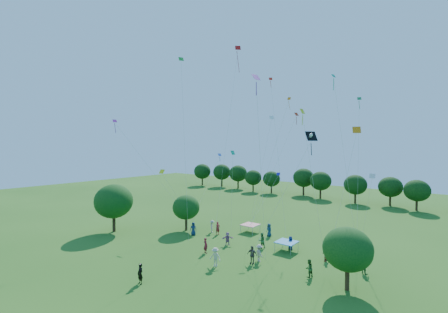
# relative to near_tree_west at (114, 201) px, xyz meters

# --- Properties ---
(ground) EXTENTS (160.00, 160.00, 0.00)m
(ground) POSITION_rel_near_tree_west_xyz_m (16.97, -10.14, -4.36)
(ground) COLOR #31661E
(near_tree_west) EXTENTS (5.35, 5.35, 6.78)m
(near_tree_west) POSITION_rel_near_tree_west_xyz_m (0.00, 0.00, 0.00)
(near_tree_west) COLOR #422B19
(near_tree_west) RESTS_ON ground
(near_tree_north) EXTENTS (3.91, 3.91, 5.11)m
(near_tree_north) POSITION_rel_near_tree_west_xyz_m (7.58, 6.90, -1.02)
(near_tree_north) COLOR #422B19
(near_tree_north) RESTS_ON ground
(near_tree_east) EXTENTS (4.09, 4.09, 5.35)m
(near_tree_east) POSITION_rel_near_tree_west_xyz_m (31.29, 2.59, -0.86)
(near_tree_east) COLOR #422B19
(near_tree_east) RESTS_ON ground
(treeline) EXTENTS (88.01, 8.77, 6.77)m
(treeline) POSITION_rel_near_tree_west_xyz_m (15.24, 45.28, -0.27)
(treeline) COLOR #422B19
(treeline) RESTS_ON ground
(tent_red_stripe) EXTENTS (2.20, 2.20, 1.10)m
(tent_red_stripe) POSITION_rel_near_tree_west_xyz_m (15.41, 11.88, -3.32)
(tent_red_stripe) COLOR red
(tent_red_stripe) RESTS_ON ground
(tent_blue) EXTENTS (2.20, 2.20, 1.10)m
(tent_blue) POSITION_rel_near_tree_west_xyz_m (22.95, 8.05, -3.32)
(tent_blue) COLOR #1D7ABE
(tent_blue) RESTS_ON ground
(man_in_black) EXTENTS (0.71, 0.49, 1.81)m
(man_in_black) POSITION_rel_near_tree_west_xyz_m (16.56, -7.61, -3.46)
(man_in_black) COLOR black
(man_in_black) RESTS_ON ground
(crowd_person_0) EXTENTS (0.86, 0.83, 1.58)m
(crowd_person_0) POSITION_rel_near_tree_west_xyz_m (23.10, 8.76, -3.57)
(crowd_person_0) COLOR #1A234C
(crowd_person_0) RESTS_ON ground
(crowd_person_1) EXTENTS (0.75, 0.60, 1.74)m
(crowd_person_1) POSITION_rel_near_tree_west_xyz_m (15.98, 1.71, -3.49)
(crowd_person_1) COLOR maroon
(crowd_person_1) RESTS_ON ground
(crowd_person_2) EXTENTS (0.90, 1.03, 1.84)m
(crowd_person_2) POSITION_rel_near_tree_west_xyz_m (20.17, 7.08, -3.44)
(crowd_person_2) COLOR #2B652D
(crowd_person_2) RESTS_ON ground
(crowd_person_3) EXTENTS (1.33, 0.74, 1.93)m
(crowd_person_3) POSITION_rel_near_tree_west_xyz_m (19.31, -0.54, -3.40)
(crowd_person_3) COLOR beige
(crowd_person_3) RESTS_ON ground
(crowd_person_4) EXTENTS (0.68, 1.06, 1.68)m
(crowd_person_4) POSITION_rel_near_tree_west_xyz_m (27.57, 7.97, -3.52)
(crowd_person_4) COLOR #463C38
(crowd_person_4) RESTS_ON ground
(crowd_person_5) EXTENTS (0.84, 1.70, 1.75)m
(crowd_person_5) POSITION_rel_near_tree_west_xyz_m (30.20, 10.50, -3.49)
(crowd_person_5) COLOR #895088
(crowd_person_5) RESTS_ON ground
(crowd_person_6) EXTENTS (0.99, 0.90, 1.78)m
(crowd_person_6) POSITION_rel_near_tree_west_xyz_m (10.11, 5.77, -3.47)
(crowd_person_6) COLOR navy
(crowd_person_6) RESTS_ON ground
(crowd_person_7) EXTENTS (0.49, 0.66, 1.60)m
(crowd_person_7) POSITION_rel_near_tree_west_xyz_m (27.62, 7.73, -3.56)
(crowd_person_7) COLOR maroon
(crowd_person_7) RESTS_ON ground
(crowd_person_8) EXTENTS (0.69, 0.91, 1.65)m
(crowd_person_8) POSITION_rel_near_tree_west_xyz_m (27.74, 3.02, -3.54)
(crowd_person_8) COLOR #285926
(crowd_person_8) RESTS_ON ground
(crowd_person_9) EXTENTS (1.10, 1.22, 1.75)m
(crowd_person_9) POSITION_rel_near_tree_west_xyz_m (11.31, 8.35, -3.49)
(crowd_person_9) COLOR beige
(crowd_person_9) RESTS_ON ground
(crowd_person_10) EXTENTS (1.14, 0.64, 1.85)m
(crowd_person_10) POSITION_rel_near_tree_west_xyz_m (21.83, 2.40, -3.44)
(crowd_person_10) COLOR #473B39
(crowd_person_10) RESTS_ON ground
(crowd_person_11) EXTENTS (1.38, 1.45, 1.59)m
(crowd_person_11) POSITION_rel_near_tree_west_xyz_m (16.26, 5.46, -3.57)
(crowd_person_11) COLOR #A35F8D
(crowd_person_11) RESTS_ON ground
(crowd_person_12) EXTENTS (0.97, 0.74, 1.74)m
(crowd_person_12) POSITION_rel_near_tree_west_xyz_m (18.54, 11.74, -3.49)
(crowd_person_12) COLOR navy
(crowd_person_12) RESTS_ON ground
(crowd_person_13) EXTENTS (0.59, 0.75, 1.78)m
(crowd_person_13) POSITION_rel_near_tree_west_xyz_m (12.58, 8.04, -3.47)
(crowd_person_13) COLOR maroon
(crowd_person_13) RESTS_ON ground
(crowd_person_14) EXTENTS (0.90, 0.76, 1.60)m
(crowd_person_14) POSITION_rel_near_tree_west_xyz_m (31.60, 7.06, -3.56)
(crowd_person_14) COLOR #24542B
(crowd_person_14) RESTS_ON ground
(crowd_person_15) EXTENTS (1.28, 1.06, 1.80)m
(crowd_person_15) POSITION_rel_near_tree_west_xyz_m (22.12, 3.37, -3.46)
(crowd_person_15) COLOR #BCA896
(crowd_person_15) RESTS_ON ground
(pirate_kite) EXTENTS (5.18, 4.42, 12.37)m
(pirate_kite) POSITION_rel_near_tree_west_xyz_m (26.95, 4.80, 8.56)
(pirate_kite) COLOR black
(red_high_kite) EXTENTS (2.40, 8.03, 25.42)m
(red_high_kite) POSITION_rel_near_tree_west_xyz_m (13.47, 10.67, 17.38)
(red_high_kite) COLOR red
(small_kite_0) EXTENTS (3.15, 1.41, 19.70)m
(small_kite_0) POSITION_rel_near_tree_west_xyz_m (20.24, 10.08, 10.60)
(small_kite_0) COLOR red
(small_kite_1) EXTENTS (4.15, 3.65, 17.64)m
(small_kite_1) POSITION_rel_near_tree_west_xyz_m (18.97, 13.60, 9.66)
(small_kite_1) COLOR orange
(small_kite_2) EXTENTS (2.47, 0.67, 14.61)m
(small_kite_2) POSITION_rel_near_tree_west_xyz_m (26.71, 4.60, 8.53)
(small_kite_2) COLOR #CFC812
(small_kite_3) EXTENTS (1.91, 6.85, 17.26)m
(small_kite_3) POSITION_rel_near_tree_west_xyz_m (28.63, 16.20, 9.61)
(small_kite_3) COLOR #15783A
(small_kite_4) EXTENTS (0.57, 8.26, 6.73)m
(small_kite_4) POSITION_rel_near_tree_west_xyz_m (16.15, 17.25, 2.16)
(small_kite_4) COLOR #1713C2
(small_kite_5) EXTENTS (6.82, 8.20, 14.50)m
(small_kite_5) POSITION_rel_near_tree_west_xyz_m (3.45, 0.85, 7.90)
(small_kite_5) COLOR #7E1687
(small_kite_6) EXTENTS (2.09, 3.73, 8.33)m
(small_kite_6) POSITION_rel_near_tree_west_xyz_m (31.87, 7.55, 3.57)
(small_kite_6) COLOR silver
(small_kite_7) EXTENTS (1.23, 1.36, 10.36)m
(small_kite_7) POSITION_rel_near_tree_west_xyz_m (16.48, 6.18, 5.29)
(small_kite_7) COLOR #0BA97F
(small_kite_8) EXTENTS (3.73, 7.40, 15.89)m
(small_kite_8) POSITION_rel_near_tree_west_xyz_m (18.79, 16.70, 9.40)
(small_kite_8) COLOR red
(small_kite_9) EXTENTS (2.35, 2.24, 12.79)m
(small_kite_9) POSITION_rel_near_tree_west_xyz_m (30.52, 6.59, 7.69)
(small_kite_9) COLOR orange
(small_kite_10) EXTENTS (3.15, 3.92, 7.66)m
(small_kite_10) POSITION_rel_near_tree_west_xyz_m (6.30, 4.15, 3.50)
(small_kite_10) COLOR yellow
(small_kite_11) EXTENTS (3.35, 2.25, 21.90)m
(small_kite_11) POSITION_rel_near_tree_west_xyz_m (12.06, 2.00, 13.33)
(small_kite_11) COLOR green
(small_kite_12) EXTENTS (1.79, 8.54, 9.67)m
(small_kite_12) POSITION_rel_near_tree_west_xyz_m (7.06, 14.15, 4.61)
(small_kite_12) COLOR #1145AE
(small_kite_13) EXTENTS (0.90, 3.19, 17.08)m
(small_kite_13) POSITION_rel_near_tree_west_xyz_m (24.64, -1.10, 10.84)
(small_kite_13) COLOR purple
(small_kite_14) EXTENTS (0.67, 5.99, 15.53)m
(small_kite_14) POSITION_rel_near_tree_west_xyz_m (16.03, 15.54, 9.07)
(small_kite_14) COLOR white
(small_kite_15) EXTENTS (2.93, 0.54, 19.15)m
(small_kite_15) POSITION_rel_near_tree_west_xyz_m (27.71, 11.36, 10.97)
(small_kite_15) COLOR #0BAA7E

